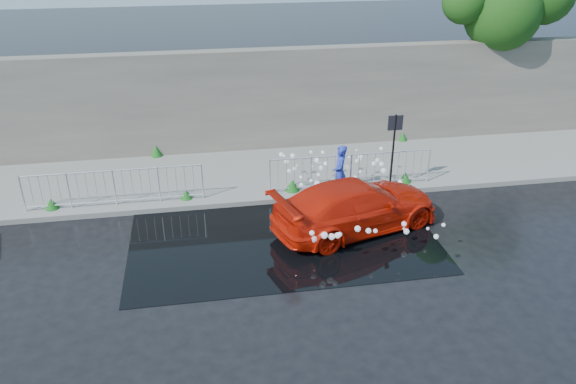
% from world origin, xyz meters
% --- Properties ---
extents(ground, '(90.00, 90.00, 0.00)m').
position_xyz_m(ground, '(0.00, 0.00, 0.00)').
color(ground, black).
rests_on(ground, ground).
extents(pavement, '(30.00, 4.00, 0.15)m').
position_xyz_m(pavement, '(0.00, 5.00, 0.07)').
color(pavement, gray).
rests_on(pavement, ground).
extents(curb, '(30.00, 0.25, 0.16)m').
position_xyz_m(curb, '(0.00, 3.00, 0.08)').
color(curb, gray).
rests_on(curb, ground).
extents(retaining_wall, '(30.00, 0.60, 3.50)m').
position_xyz_m(retaining_wall, '(0.00, 7.20, 1.90)').
color(retaining_wall, '#5A544B').
rests_on(retaining_wall, pavement).
extents(puddle, '(8.00, 5.00, 0.01)m').
position_xyz_m(puddle, '(0.50, 1.00, 0.01)').
color(puddle, black).
rests_on(puddle, ground).
extents(sign_post, '(0.45, 0.06, 2.50)m').
position_xyz_m(sign_post, '(4.20, 3.10, 1.72)').
color(sign_post, black).
rests_on(sign_post, ground).
extents(tree, '(4.87, 2.75, 6.28)m').
position_xyz_m(tree, '(9.78, 7.41, 4.78)').
color(tree, '#332114').
rests_on(tree, ground).
extents(railing_left, '(5.05, 0.05, 1.10)m').
position_xyz_m(railing_left, '(-4.00, 3.35, 0.74)').
color(railing_left, silver).
rests_on(railing_left, pavement).
extents(railing_right, '(5.05, 0.05, 1.10)m').
position_xyz_m(railing_right, '(3.00, 3.35, 0.74)').
color(railing_right, silver).
rests_on(railing_right, pavement).
extents(weeds, '(12.17, 3.93, 0.39)m').
position_xyz_m(weeds, '(-0.10, 4.58, 0.32)').
color(weeds, '#16541A').
rests_on(weeds, pavement).
extents(water_spray, '(3.48, 5.57, 0.95)m').
position_xyz_m(water_spray, '(2.41, 2.12, 0.73)').
color(water_spray, white).
rests_on(water_spray, ground).
extents(red_car, '(5.04, 3.21, 1.36)m').
position_xyz_m(red_car, '(2.54, 1.12, 0.68)').
color(red_car, red).
rests_on(red_car, ground).
extents(person, '(0.48, 0.66, 1.67)m').
position_xyz_m(person, '(2.56, 3.00, 0.83)').
color(person, '#2234AD').
rests_on(person, ground).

